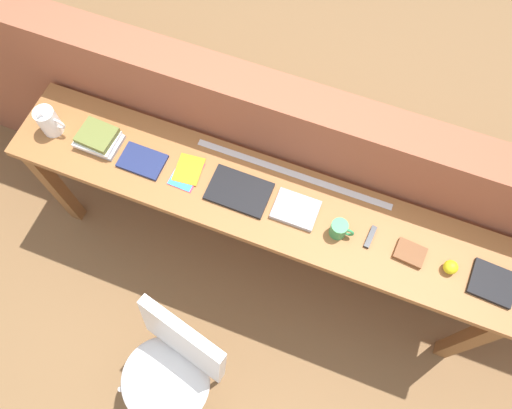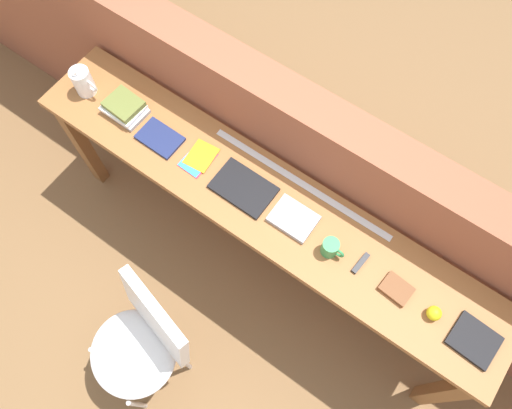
% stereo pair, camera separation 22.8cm
% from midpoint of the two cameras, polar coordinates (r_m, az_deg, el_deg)
% --- Properties ---
extents(ground_plane, '(40.00, 40.00, 0.00)m').
position_cam_midpoint_polar(ground_plane, '(3.08, -0.60, -10.51)').
color(ground_plane, brown).
extents(brick_wall_back, '(6.00, 0.20, 1.24)m').
position_cam_midpoint_polar(brick_wall_back, '(2.69, 7.25, 3.54)').
color(brick_wall_back, '#935138').
rests_on(brick_wall_back, ground).
extents(sideboard, '(2.50, 0.44, 0.88)m').
position_cam_midpoint_polar(sideboard, '(2.45, 3.33, -0.93)').
color(sideboard, '#996033').
rests_on(sideboard, ground).
extents(chair_white_moulded, '(0.54, 0.54, 0.89)m').
position_cam_midpoint_polar(chair_white_moulded, '(2.53, -10.39, -15.46)').
color(chair_white_moulded, white).
rests_on(chair_white_moulded, ground).
extents(pitcher_white, '(0.14, 0.10, 0.18)m').
position_cam_midpoint_polar(pitcher_white, '(2.67, -16.84, 13.06)').
color(pitcher_white, white).
rests_on(pitcher_white, sideboard).
extents(book_stack_leftmost, '(0.21, 0.16, 0.07)m').
position_cam_midpoint_polar(book_stack_leftmost, '(2.58, -12.36, 10.51)').
color(book_stack_leftmost, '#9E9EA3').
rests_on(book_stack_leftmost, sideboard).
extents(magazine_cycling, '(0.22, 0.15, 0.02)m').
position_cam_midpoint_polar(magazine_cycling, '(2.48, -8.36, 7.24)').
color(magazine_cycling, navy).
rests_on(magazine_cycling, sideboard).
extents(pamphlet_pile_colourful, '(0.14, 0.19, 0.01)m').
position_cam_midpoint_polar(pamphlet_pile_colourful, '(2.41, -3.91, 4.98)').
color(pamphlet_pile_colourful, '#E5334C').
rests_on(pamphlet_pile_colourful, sideboard).
extents(book_open_centre, '(0.29, 0.19, 0.02)m').
position_cam_midpoint_polar(book_open_centre, '(2.33, 1.34, 1.60)').
color(book_open_centre, black).
rests_on(book_open_centre, sideboard).
extents(book_grey_hardcover, '(0.20, 0.16, 0.03)m').
position_cam_midpoint_polar(book_grey_hardcover, '(2.28, 7.16, -1.93)').
color(book_grey_hardcover, '#9E9EA3').
rests_on(book_grey_hardcover, sideboard).
extents(mug, '(0.11, 0.08, 0.09)m').
position_cam_midpoint_polar(mug, '(2.22, 11.44, -5.22)').
color(mug, '#338C4C').
rests_on(mug, sideboard).
extents(multitool_folded, '(0.03, 0.11, 0.02)m').
position_cam_midpoint_polar(multitool_folded, '(2.27, 14.72, -6.84)').
color(multitool_folded, black).
rests_on(multitool_folded, sideboard).
extents(leather_journal_brown, '(0.14, 0.11, 0.02)m').
position_cam_midpoint_polar(leather_journal_brown, '(2.28, 18.57, -9.48)').
color(leather_journal_brown, brown).
rests_on(leather_journal_brown, sideboard).
extents(sports_ball_small, '(0.06, 0.06, 0.06)m').
position_cam_midpoint_polar(sports_ball_small, '(2.29, 22.46, -11.77)').
color(sports_ball_small, yellow).
rests_on(sports_ball_small, sideboard).
extents(book_repair_rightmost, '(0.20, 0.18, 0.02)m').
position_cam_midpoint_polar(book_repair_rightmost, '(2.35, 26.31, -14.09)').
color(book_repair_rightmost, black).
rests_on(book_repair_rightmost, sideboard).
extents(ruler_metal_back_edge, '(0.98, 0.03, 0.00)m').
position_cam_midpoint_polar(ruler_metal_back_edge, '(2.37, 7.86, 2.17)').
color(ruler_metal_back_edge, silver).
rests_on(ruler_metal_back_edge, sideboard).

